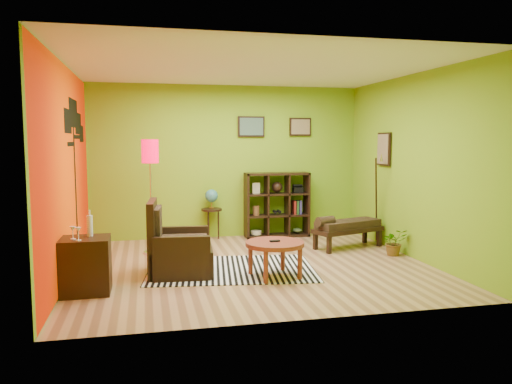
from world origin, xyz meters
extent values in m
plane|color=tan|center=(0.00, 0.00, 0.00)|extent=(5.00, 5.00, 0.00)
cube|color=#76A71A|center=(0.00, 2.25, 1.40)|extent=(5.00, 0.04, 2.80)
cube|color=#76A71A|center=(0.00, -2.25, 1.40)|extent=(5.00, 0.04, 2.80)
cube|color=#76A71A|center=(-2.50, 0.00, 1.40)|extent=(0.04, 4.50, 2.80)
cube|color=#76A71A|center=(2.50, 0.00, 1.40)|extent=(0.04, 4.50, 2.80)
cube|color=white|center=(0.00, 0.00, 2.80)|extent=(5.00, 4.50, 0.04)
cube|color=#EE4100|center=(-2.48, 0.00, 1.40)|extent=(0.01, 4.45, 2.75)
cube|color=black|center=(-2.46, 0.55, 1.05)|extent=(0.01, 0.14, 2.10)
cube|color=black|center=(-2.46, 0.05, 2.05)|extent=(0.01, 0.65, 0.32)
cube|color=black|center=(-2.46, 0.60, 2.18)|extent=(0.01, 0.85, 0.40)
cube|color=black|center=(-2.46, 1.10, 2.05)|extent=(0.01, 0.70, 0.32)
cube|color=black|center=(-2.46, 1.45, 1.90)|extent=(0.01, 0.50, 0.26)
cube|color=black|center=(0.45, 2.22, 2.05)|extent=(0.50, 0.03, 0.38)
cube|color=slate|center=(0.45, 2.19, 2.05)|extent=(0.44, 0.01, 0.32)
cube|color=black|center=(1.40, 2.22, 2.05)|extent=(0.42, 0.03, 0.34)
cube|color=#9D8560|center=(1.40, 2.19, 2.05)|extent=(0.36, 0.01, 0.28)
cube|color=black|center=(2.47, 0.90, 1.65)|extent=(0.03, 0.44, 0.56)
cube|color=#9D8560|center=(2.44, 0.90, 1.65)|extent=(0.01, 0.38, 0.50)
cylinder|color=black|center=(2.35, 0.90, 0.78)|extent=(0.23, 0.34, 1.46)
cone|color=silver|center=(2.35, 0.75, 1.52)|extent=(0.08, 0.09, 0.16)
cube|color=white|center=(-0.34, -0.15, 0.01)|extent=(2.48, 1.85, 0.01)
cylinder|color=brown|center=(0.15, -0.66, 0.45)|extent=(0.77, 0.77, 0.06)
cylinder|color=brown|center=(0.34, -0.37, 0.21)|extent=(0.06, 0.06, 0.42)
cylinder|color=brown|center=(-0.13, -0.47, 0.21)|extent=(0.06, 0.06, 0.42)
cylinder|color=brown|center=(0.44, -0.85, 0.21)|extent=(0.06, 0.06, 0.42)
cylinder|color=brown|center=(-0.04, -0.95, 0.21)|extent=(0.06, 0.06, 0.42)
cube|color=black|center=(0.15, -0.66, 0.49)|extent=(0.13, 0.06, 0.02)
cube|color=black|center=(-1.03, -0.24, 0.18)|extent=(0.87, 0.85, 0.37)
cube|color=black|center=(-1.41, -0.20, 0.50)|extent=(0.16, 0.79, 1.01)
cube|color=black|center=(-1.06, -0.61, 0.29)|extent=(0.74, 0.15, 0.59)
cube|color=black|center=(-1.00, 0.14, 0.29)|extent=(0.74, 0.15, 0.59)
cube|color=#E5AA67|center=(-1.00, -0.24, 0.43)|extent=(0.69, 0.67, 0.13)
cube|color=#E5AA67|center=(-1.34, -0.21, 0.69)|extent=(0.13, 0.59, 0.46)
cube|color=black|center=(-2.20, -0.83, 0.33)|extent=(0.56, 0.51, 0.66)
cylinder|color=white|center=(-2.15, -0.73, 0.79)|extent=(0.07, 0.07, 0.25)
cylinder|color=white|center=(-2.15, -0.73, 0.94)|extent=(0.02, 0.02, 0.07)
cylinder|color=white|center=(-2.32, -0.91, 0.67)|extent=(0.06, 0.06, 0.01)
cylinder|color=white|center=(-2.32, -0.91, 0.72)|extent=(0.01, 0.01, 0.09)
cone|color=white|center=(-2.32, -0.91, 0.79)|extent=(0.07, 0.07, 0.06)
cylinder|color=white|center=(-2.25, -0.99, 0.67)|extent=(0.06, 0.06, 0.01)
cylinder|color=white|center=(-2.25, -0.99, 0.72)|extent=(0.01, 0.01, 0.09)
cone|color=white|center=(-2.25, -0.99, 0.79)|extent=(0.07, 0.07, 0.06)
cylinder|color=silver|center=(-1.41, 1.11, 0.02)|extent=(0.27, 0.27, 0.03)
cylinder|color=silver|center=(-1.41, 1.11, 0.84)|extent=(0.03, 0.03, 1.68)
cylinder|color=red|center=(-1.41, 1.11, 1.63)|extent=(0.26, 0.26, 0.37)
cylinder|color=black|center=(-0.33, 2.05, 0.54)|extent=(0.37, 0.37, 0.04)
cylinder|color=black|center=(-0.20, 2.03, 0.26)|extent=(0.03, 0.03, 0.52)
cylinder|color=black|center=(-0.37, 2.16, 0.26)|extent=(0.03, 0.03, 0.52)
cylinder|color=black|center=(-0.40, 1.96, 0.26)|extent=(0.03, 0.03, 0.52)
cylinder|color=gold|center=(-0.33, 2.05, 0.58)|extent=(0.09, 0.09, 0.02)
cylinder|color=gold|center=(-0.33, 2.05, 0.64)|extent=(0.01, 0.01, 0.09)
sphere|color=#2661B0|center=(-0.33, 2.05, 0.80)|extent=(0.23, 0.23, 0.23)
cube|color=black|center=(0.32, 2.03, 0.60)|extent=(0.04, 0.35, 1.20)
cube|color=black|center=(1.48, 2.03, 0.60)|extent=(0.04, 0.35, 1.20)
cube|color=black|center=(0.90, 2.03, 0.02)|extent=(1.20, 0.35, 0.04)
cube|color=black|center=(0.90, 2.03, 1.18)|extent=(1.20, 0.35, 0.04)
cube|color=black|center=(0.70, 2.03, 0.60)|extent=(0.03, 0.33, 1.12)
cube|color=black|center=(1.10, 2.03, 0.60)|extent=(0.03, 0.33, 1.12)
cube|color=black|center=(0.90, 2.03, 0.40)|extent=(1.12, 0.33, 0.03)
cube|color=black|center=(0.90, 2.03, 0.80)|extent=(1.12, 0.33, 0.03)
cylinder|color=beige|center=(0.50, 2.03, 0.09)|extent=(0.20, 0.20, 0.07)
sphere|color=black|center=(0.90, 2.03, 0.93)|extent=(0.20, 0.20, 0.20)
cube|color=black|center=(1.30, 2.03, 0.87)|extent=(0.18, 0.15, 0.10)
cylinder|color=black|center=(0.86, 2.03, 0.47)|extent=(0.06, 0.12, 0.06)
cylinder|color=black|center=(0.94, 2.03, 0.47)|extent=(0.06, 0.12, 0.06)
ellipsoid|color=#384C26|center=(1.30, 2.03, 0.10)|extent=(0.18, 0.18, 0.09)
cylinder|color=brown|center=(0.50, 2.03, 0.50)|extent=(0.12, 0.12, 0.18)
cube|color=beige|center=(0.50, 2.03, 0.92)|extent=(0.14, 0.03, 0.20)
cube|color=maroon|center=(1.23, 2.03, 0.54)|extent=(0.04, 0.18, 0.26)
cube|color=#1E4C1E|center=(1.28, 2.03, 0.54)|extent=(0.04, 0.18, 0.26)
cube|color=navy|center=(1.34, 2.03, 0.54)|extent=(0.04, 0.18, 0.26)
cube|color=black|center=(1.81, 0.81, 0.31)|extent=(1.31, 0.81, 0.07)
cube|color=#E5AA67|center=(1.81, 0.81, 0.41)|extent=(1.21, 0.73, 0.12)
cylinder|color=#E5AA67|center=(1.35, 0.66, 0.49)|extent=(0.34, 0.25, 0.16)
cube|color=black|center=(2.27, 1.15, 0.14)|extent=(0.08, 0.08, 0.27)
cube|color=black|center=(1.23, 0.80, 0.14)|extent=(0.08, 0.08, 0.27)
cube|color=black|center=(2.38, 0.81, 0.14)|extent=(0.08, 0.08, 0.27)
cube|color=black|center=(1.34, 0.47, 0.14)|extent=(0.08, 0.08, 0.27)
imported|color=#26661E|center=(2.30, 0.14, 0.17)|extent=(0.41, 0.45, 0.33)
camera|label=1|loc=(-1.49, -6.89, 1.81)|focal=35.00mm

